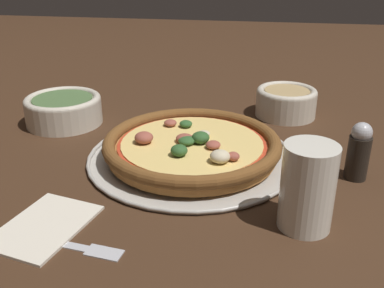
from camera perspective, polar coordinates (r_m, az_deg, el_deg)
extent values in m
plane|color=#3D2616|center=(0.77, 0.00, -1.93)|extent=(3.00, 3.00, 0.00)
cylinder|color=#B7B2A8|center=(0.77, 0.00, -1.75)|extent=(0.35, 0.35, 0.01)
torus|color=#B7B2A8|center=(0.77, 0.00, -1.56)|extent=(0.36, 0.36, 0.01)
cylinder|color=#A86B33|center=(0.77, 0.00, -0.71)|extent=(0.29, 0.29, 0.02)
torus|color=brown|center=(0.76, 0.00, 0.17)|extent=(0.30, 0.30, 0.02)
cylinder|color=#B7381E|center=(0.76, 0.00, 0.00)|extent=(0.25, 0.25, 0.00)
cylinder|color=#EAC670|center=(0.76, 0.00, 0.15)|extent=(0.24, 0.24, 0.00)
ellipsoid|color=#994C3D|center=(0.76, -0.99, 0.65)|extent=(0.04, 0.04, 0.01)
ellipsoid|color=#994C3D|center=(0.74, 2.70, -0.10)|extent=(0.03, 0.03, 0.01)
ellipsoid|color=#994C3D|center=(0.83, -2.77, 2.70)|extent=(0.03, 0.03, 0.01)
ellipsoid|color=#2D5628|center=(0.75, -0.68, 0.45)|extent=(0.04, 0.04, 0.01)
ellipsoid|color=#994C3D|center=(0.70, 5.26, -1.57)|extent=(0.03, 0.03, 0.01)
ellipsoid|color=beige|center=(0.69, 3.57, -1.59)|extent=(0.04, 0.04, 0.02)
ellipsoid|color=#994C3D|center=(0.76, -6.13, 0.81)|extent=(0.04, 0.04, 0.02)
ellipsoid|color=beige|center=(0.78, 1.52, 1.30)|extent=(0.03, 0.03, 0.01)
ellipsoid|color=#2D5628|center=(0.82, -0.79, 2.58)|extent=(0.03, 0.03, 0.01)
ellipsoid|color=#2D5628|center=(0.71, -1.65, -0.81)|extent=(0.04, 0.04, 0.02)
ellipsoid|color=#2D5628|center=(0.76, 1.10, 0.84)|extent=(0.04, 0.04, 0.02)
cylinder|color=beige|center=(0.98, 11.83, 5.01)|extent=(0.13, 0.13, 0.05)
torus|color=beige|center=(0.97, 11.96, 6.48)|extent=(0.13, 0.13, 0.02)
cylinder|color=tan|center=(0.97, 11.97, 6.60)|extent=(0.09, 0.09, 0.00)
cylinder|color=beige|center=(0.96, -15.96, 3.98)|extent=(0.15, 0.15, 0.05)
torus|color=beige|center=(0.95, -16.13, 5.40)|extent=(0.15, 0.15, 0.02)
cylinder|color=#4C6B3D|center=(0.95, -16.15, 5.52)|extent=(0.12, 0.12, 0.00)
cylinder|color=silver|center=(0.59, 14.47, -5.34)|extent=(0.07, 0.07, 0.12)
cube|color=beige|center=(0.63, -18.25, -9.71)|extent=(0.15, 0.13, 0.01)
cube|color=#B7B7BC|center=(0.61, -18.78, -11.34)|extent=(0.03, 0.13, 0.00)
cube|color=#B7B7BC|center=(0.56, -11.10, -13.33)|extent=(0.03, 0.05, 0.00)
cylinder|color=black|center=(0.75, 20.30, -1.65)|extent=(0.03, 0.03, 0.07)
sphere|color=#B2B2B7|center=(0.73, 20.78, 1.40)|extent=(0.03, 0.03, 0.03)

